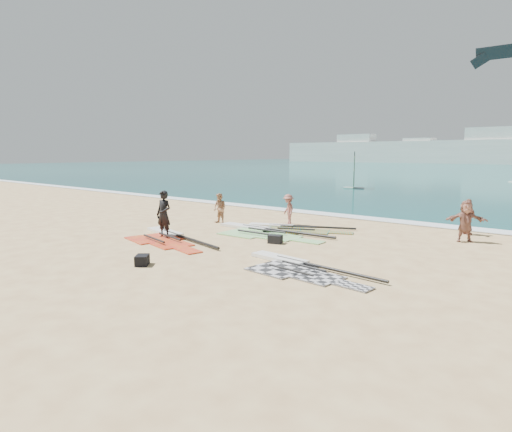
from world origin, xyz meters
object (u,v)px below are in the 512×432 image
Objects in this scene: beachgoer_left at (220,208)px; rig_grey at (294,267)px; person_wetsuit at (164,214)px; beachgoer_right at (466,221)px; beachgoer_mid at (288,210)px; beachgoer_back at (468,217)px; rig_green at (259,231)px; rig_red at (166,237)px; gear_bag_near at (275,239)px; rig_orange at (290,228)px; gear_bag_far at (142,260)px.

rig_grey is at bearing -28.16° from beachgoer_left.
person_wetsuit is 1.19× the size of beachgoer_right.
person_wetsuit is 1.30× the size of beachgoer_mid.
beachgoer_back is at bearing 27.16° from beachgoer_left.
rig_green is (-4.73, 4.02, 0.00)m from rig_grey.
beachgoer_right is at bearing 134.78° from beachgoer_back.
beachgoer_left is 11.26m from beachgoer_right.
beachgoer_mid is (1.95, 6.07, 0.72)m from rig_red.
rig_green is at bearing 50.60° from person_wetsuit.
rig_grey is at bearing -42.58° from rig_green.
beachgoer_back is (5.36, 6.88, 0.63)m from gear_bag_near.
beachgoer_right is (0.34, -1.69, 0.05)m from beachgoer_back.
beachgoer_back reaches higher than rig_grey.
rig_green is at bearing 144.48° from gear_bag_near.
rig_red is 3.31× the size of beachgoer_right.
rig_orange is at bearing 65.52° from rig_green.
rig_grey is 2.49× the size of person_wetsuit.
rig_green is 8.62m from beachgoer_right.
beachgoer_right is (7.73, 3.74, 0.80)m from rig_green.
beachgoer_left is at bearing 115.90° from rig_red.
beachgoer_right is (9.83, 7.32, 0.80)m from rig_red.
beachgoer_right reaches higher than rig_green.
gear_bag_far is (0.78, -6.84, 0.11)m from rig_green.
rig_red is at bearing -141.94° from rig_orange.
rig_red is 0.97m from person_wetsuit.
gear_bag_near is 5.56m from beachgoer_left.
gear_bag_near is at bearing -19.44° from beachgoer_left.
rig_orange is 3.35× the size of beachgoer_mid.
rig_grey is 9.61× the size of gear_bag_near.
gear_bag_far is 0.35× the size of beachgoer_mid.
rig_red is at bearing -74.22° from beachgoer_left.
beachgoer_left is at bearing 158.05° from gear_bag_near.
rig_green is at bearing 179.75° from beachgoer_right.
gear_bag_far is at bearing 95.14° from beachgoer_back.
beachgoer_back is (9.63, 9.01, -0.21)m from person_wetsuit.
gear_bag_near is at bearing -163.79° from beachgoer_right.
person_wetsuit is at bearing -72.62° from beachgoer_mid.
rig_grey is 4.85m from gear_bag_far.
gear_bag_near is at bearing -88.48° from rig_orange.
rig_grey is 3.16× the size of beachgoer_back.
gear_bag_far is 0.27× the size of person_wetsuit.
rig_red is 12.28m from beachgoer_right.
rig_orange is at bearing 115.32° from gear_bag_near.
beachgoer_left reaches higher than gear_bag_far.
gear_bag_far is 0.32× the size of beachgoer_right.
beachgoer_mid is at bearing 105.12° from rig_orange.
beachgoer_right is (3.00, 7.76, 0.80)m from rig_grey.
beachgoer_mid reaches higher than gear_bag_near.
beachgoer_left reaches higher than rig_green.
gear_bag_far is (0.16, -8.36, 0.11)m from rig_orange.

